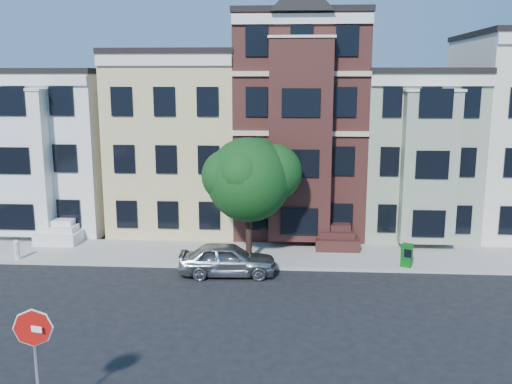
# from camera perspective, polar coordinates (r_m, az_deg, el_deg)

# --- Properties ---
(ground) EXTENTS (120.00, 120.00, 0.00)m
(ground) POSITION_cam_1_polar(r_m,az_deg,el_deg) (21.23, 4.46, -13.21)
(ground) COLOR black
(far_sidewalk) EXTENTS (60.00, 4.00, 0.15)m
(far_sidewalk) POSITION_cam_1_polar(r_m,az_deg,el_deg) (28.68, 4.30, -6.39)
(far_sidewalk) COLOR #9E9B93
(far_sidewalk) RESTS_ON ground
(house_white) EXTENTS (8.00, 9.00, 9.00)m
(house_white) POSITION_cam_1_polar(r_m,az_deg,el_deg) (37.10, -19.58, 4.06)
(house_white) COLOR white
(house_white) RESTS_ON ground
(house_yellow) EXTENTS (7.00, 9.00, 10.00)m
(house_yellow) POSITION_cam_1_polar(r_m,az_deg,el_deg) (34.67, -7.35, 4.99)
(house_yellow) COLOR #D2C085
(house_yellow) RESTS_ON ground
(house_brown) EXTENTS (7.00, 9.00, 12.00)m
(house_brown) POSITION_cam_1_polar(r_m,az_deg,el_deg) (33.92, 4.37, 6.60)
(house_brown) COLOR #3A1A17
(house_brown) RESTS_ON ground
(house_green) EXTENTS (6.00, 9.00, 9.00)m
(house_green) POSITION_cam_1_polar(r_m,az_deg,el_deg) (34.76, 15.13, 3.87)
(house_green) COLOR gray
(house_green) RESTS_ON ground
(street_tree) EXTENTS (7.93, 7.93, 7.34)m
(street_tree) POSITION_cam_1_polar(r_m,az_deg,el_deg) (26.88, -0.73, 0.67)
(street_tree) COLOR #1A4F1B
(street_tree) RESTS_ON far_sidewalk
(parked_car) EXTENTS (4.49, 2.02, 1.50)m
(parked_car) POSITION_cam_1_polar(r_m,az_deg,el_deg) (25.97, -2.88, -6.73)
(parked_car) COLOR #9FA0A5
(parked_car) RESTS_ON ground
(newspaper_box) EXTENTS (0.62, 0.59, 1.08)m
(newspaper_box) POSITION_cam_1_polar(r_m,az_deg,el_deg) (27.61, 14.84, -6.13)
(newspaper_box) COLOR #0A5B15
(newspaper_box) RESTS_ON far_sidewalk
(fire_hydrant) EXTENTS (0.37, 0.37, 0.78)m
(fire_hydrant) POSITION_cam_1_polar(r_m,az_deg,el_deg) (30.02, -22.79, -5.53)
(fire_hydrant) COLOR silver
(fire_hydrant) RESTS_ON far_sidewalk
(stop_sign) EXTENTS (0.99, 0.37, 3.58)m
(stop_sign) POSITION_cam_1_polar(r_m,az_deg,el_deg) (15.66, -21.15, -15.53)
(stop_sign) COLOR #A10F0A
(stop_sign) RESTS_ON near_sidewalk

